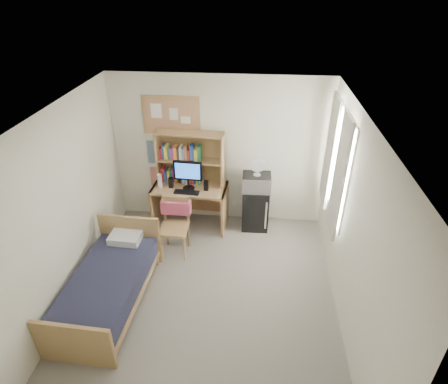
# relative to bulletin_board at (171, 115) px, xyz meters

# --- Properties ---
(floor) EXTENTS (3.60, 4.20, 0.02)m
(floor) POSITION_rel_bulletin_board_xyz_m (0.78, -2.08, -1.93)
(floor) COLOR gray
(floor) RESTS_ON ground
(ceiling) EXTENTS (3.60, 4.20, 0.02)m
(ceiling) POSITION_rel_bulletin_board_xyz_m (0.78, -2.08, 0.68)
(ceiling) COLOR white
(ceiling) RESTS_ON wall_back
(wall_back) EXTENTS (3.60, 0.04, 2.60)m
(wall_back) POSITION_rel_bulletin_board_xyz_m (0.78, 0.02, -0.62)
(wall_back) COLOR white
(wall_back) RESTS_ON floor
(wall_left) EXTENTS (0.04, 4.20, 2.60)m
(wall_left) POSITION_rel_bulletin_board_xyz_m (-1.02, -2.08, -0.62)
(wall_left) COLOR white
(wall_left) RESTS_ON floor
(wall_right) EXTENTS (0.04, 4.20, 2.60)m
(wall_right) POSITION_rel_bulletin_board_xyz_m (2.58, -2.08, -0.62)
(wall_right) COLOR white
(wall_right) RESTS_ON floor
(window_unit) EXTENTS (0.10, 1.40, 1.70)m
(window_unit) POSITION_rel_bulletin_board_xyz_m (2.53, -0.88, -0.32)
(window_unit) COLOR white
(window_unit) RESTS_ON wall_right
(curtain_left) EXTENTS (0.04, 0.55, 1.70)m
(curtain_left) POSITION_rel_bulletin_board_xyz_m (2.50, -1.28, -0.32)
(curtain_left) COLOR silver
(curtain_left) RESTS_ON wall_right
(curtain_right) EXTENTS (0.04, 0.55, 1.70)m
(curtain_right) POSITION_rel_bulletin_board_xyz_m (2.50, -0.48, -0.32)
(curtain_right) COLOR silver
(curtain_right) RESTS_ON wall_right
(bulletin_board) EXTENTS (0.94, 0.03, 0.64)m
(bulletin_board) POSITION_rel_bulletin_board_xyz_m (0.00, 0.00, 0.00)
(bulletin_board) COLOR tan
(bulletin_board) RESTS_ON wall_back
(poster_wave) EXTENTS (0.30, 0.01, 0.42)m
(poster_wave) POSITION_rel_bulletin_board_xyz_m (-0.32, 0.01, -0.67)
(poster_wave) COLOR #215187
(poster_wave) RESTS_ON wall_back
(poster_japan) EXTENTS (0.28, 0.01, 0.36)m
(poster_japan) POSITION_rel_bulletin_board_xyz_m (-0.32, 0.01, -1.14)
(poster_japan) COLOR red
(poster_japan) RESTS_ON wall_back
(desk) EXTENTS (1.29, 0.70, 0.78)m
(desk) POSITION_rel_bulletin_board_xyz_m (0.30, -0.32, -1.53)
(desk) COLOR tan
(desk) RESTS_ON floor
(desk_chair) EXTENTS (0.48, 0.48, 0.95)m
(desk_chair) POSITION_rel_bulletin_board_xyz_m (0.18, -1.09, -1.45)
(desk_chair) COLOR #AB8651
(desk_chair) RESTS_ON floor
(mini_fridge) EXTENTS (0.46, 0.46, 0.76)m
(mini_fridge) POSITION_rel_bulletin_board_xyz_m (1.43, -0.24, -1.54)
(mini_fridge) COLOR black
(mini_fridge) RESTS_ON floor
(bed) EXTENTS (0.99, 1.84, 0.50)m
(bed) POSITION_rel_bulletin_board_xyz_m (-0.50, -2.24, -1.67)
(bed) COLOR #1A1C30
(bed) RESTS_ON floor
(hutch) EXTENTS (1.14, 0.35, 0.92)m
(hutch) POSITION_rel_bulletin_board_xyz_m (0.31, -0.17, -0.68)
(hutch) COLOR tan
(hutch) RESTS_ON desk
(monitor) EXTENTS (0.47, 0.07, 0.50)m
(monitor) POSITION_rel_bulletin_board_xyz_m (0.30, -0.38, -0.89)
(monitor) COLOR black
(monitor) RESTS_ON desk
(keyboard) EXTENTS (0.43, 0.16, 0.02)m
(keyboard) POSITION_rel_bulletin_board_xyz_m (0.29, -0.52, -1.13)
(keyboard) COLOR black
(keyboard) RESTS_ON desk
(speaker_left) EXTENTS (0.08, 0.08, 0.18)m
(speaker_left) POSITION_rel_bulletin_board_xyz_m (-0.00, -0.36, -1.05)
(speaker_left) COLOR black
(speaker_left) RESTS_ON desk
(speaker_right) EXTENTS (0.07, 0.07, 0.17)m
(speaker_right) POSITION_rel_bulletin_board_xyz_m (0.60, -0.40, -1.05)
(speaker_right) COLOR black
(speaker_right) RESTS_ON desk
(water_bottle) EXTENTS (0.08, 0.08, 0.25)m
(water_bottle) POSITION_rel_bulletin_board_xyz_m (-0.18, -0.39, -1.01)
(water_bottle) COLOR silver
(water_bottle) RESTS_ON desk
(hoodie) EXTENTS (0.47, 0.15, 0.22)m
(hoodie) POSITION_rel_bulletin_board_xyz_m (0.18, -0.89, -1.19)
(hoodie) COLOR #D75173
(hoodie) RESTS_ON desk_chair
(microwave) EXTENTS (0.48, 0.37, 0.27)m
(microwave) POSITION_rel_bulletin_board_xyz_m (1.43, -0.26, -1.02)
(microwave) COLOR silver
(microwave) RESTS_ON mini_fridge
(desk_fan) EXTENTS (0.24, 0.24, 0.29)m
(desk_fan) POSITION_rel_bulletin_board_xyz_m (1.43, -0.26, -0.74)
(desk_fan) COLOR silver
(desk_fan) RESTS_ON microwave
(pillow) EXTENTS (0.47, 0.34, 0.11)m
(pillow) POSITION_rel_bulletin_board_xyz_m (-0.46, -1.49, -1.37)
(pillow) COLOR silver
(pillow) RESTS_ON bed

